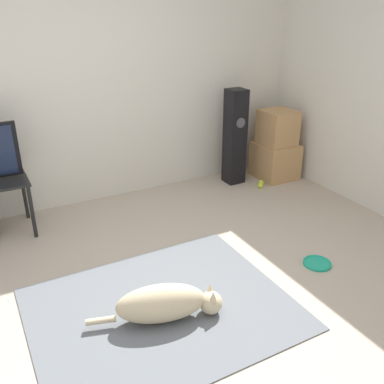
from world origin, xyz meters
TOP-DOWN VIEW (x-y plane):
  - ground_plane at (0.00, 0.00)m, footprint 12.00×12.00m
  - wall_back at (0.00, 2.10)m, footprint 8.00×0.06m
  - area_rug at (-0.04, 0.01)m, footprint 1.80×1.46m
  - dog at (-0.06, -0.10)m, footprint 0.91×0.40m
  - frisbee at (1.34, -0.09)m, footprint 0.23×0.23m
  - cardboard_box_lower at (2.26, 1.65)m, footprint 0.46×0.47m
  - cardboard_box_upper at (2.25, 1.64)m, footprint 0.37×0.39m
  - floor_speaker at (1.73, 1.77)m, footprint 0.21×0.21m
  - tennis_ball_by_boxes at (1.89, 1.44)m, footprint 0.07×0.07m
  - tennis_ball_near_speaker at (1.95, 1.50)m, footprint 0.07×0.07m

SIDE VIEW (x-z plane):
  - ground_plane at x=0.00m, z-range 0.00..0.00m
  - area_rug at x=-0.04m, z-range 0.00..0.01m
  - frisbee at x=1.34m, z-range 0.00..0.03m
  - tennis_ball_by_boxes at x=1.89m, z-range 0.00..0.07m
  - tennis_ball_near_speaker at x=1.95m, z-range 0.00..0.07m
  - dog at x=-0.06m, z-range 0.00..0.28m
  - cardboard_box_lower at x=2.26m, z-range 0.00..0.43m
  - floor_speaker at x=1.73m, z-range 0.00..1.12m
  - cardboard_box_upper at x=2.25m, z-range 0.43..0.84m
  - wall_back at x=0.00m, z-range 0.00..2.55m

